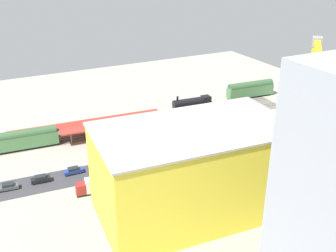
% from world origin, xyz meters
% --- Properties ---
extents(ground_plane, '(179.51, 179.51, 0.00)m').
position_xyz_m(ground_plane, '(0.00, 0.00, 0.00)').
color(ground_plane, '#9E998C').
rests_on(ground_plane, ground).
extents(rail_bed, '(112.93, 22.33, 0.01)m').
position_xyz_m(rail_bed, '(0.00, -20.50, 0.00)').
color(rail_bed, '#665E54').
rests_on(rail_bed, ground).
extents(street_asphalt, '(112.55, 17.15, 0.01)m').
position_xyz_m(street_asphalt, '(0.00, 5.71, 0.00)').
color(street_asphalt, '#38383D').
rests_on(street_asphalt, ground).
extents(track_rails, '(111.90, 15.93, 0.12)m').
position_xyz_m(track_rails, '(0.00, -20.50, 0.18)').
color(track_rails, '#9E9EA8').
rests_on(track_rails, ground).
extents(platform_canopy_near, '(61.33, 8.82, 4.38)m').
position_xyz_m(platform_canopy_near, '(-7.52, -12.46, 4.14)').
color(platform_canopy_near, '#B73328').
rests_on(platform_canopy_near, ground).
extents(platform_canopy_far, '(46.75, 8.25, 4.05)m').
position_xyz_m(platform_canopy_far, '(13.49, -18.79, 3.84)').
color(platform_canopy_far, '#A82D23').
rests_on(platform_canopy_far, ground).
extents(locomotive, '(15.91, 3.94, 5.21)m').
position_xyz_m(locomotive, '(-26.63, -23.59, 1.88)').
color(locomotive, black).
rests_on(locomotive, ground).
extents(passenger_coach, '(19.41, 4.56, 6.28)m').
position_xyz_m(passenger_coach, '(-51.57, -23.59, 3.30)').
color(passenger_coach, black).
rests_on(passenger_coach, ground).
extents(freight_coach_far, '(17.58, 4.12, 5.92)m').
position_xyz_m(freight_coach_far, '(31.89, -17.40, 3.12)').
color(freight_coach_far, black).
rests_on(freight_coach_far, ground).
extents(parked_car_0, '(4.40, 1.92, 1.73)m').
position_xyz_m(parked_car_0, '(-14.79, 2.61, 0.77)').
color(parked_car_0, black).
rests_on(parked_car_0, ground).
extents(parked_car_1, '(4.24, 1.98, 1.76)m').
position_xyz_m(parked_car_1, '(-7.58, 2.65, 0.79)').
color(parked_car_1, black).
rests_on(parked_car_1, ground).
extents(parked_car_2, '(4.27, 1.97, 1.69)m').
position_xyz_m(parked_car_2, '(0.46, 2.15, 0.77)').
color(parked_car_2, black).
rests_on(parked_car_2, ground).
extents(parked_car_3, '(4.23, 2.23, 1.65)m').
position_xyz_m(parked_car_3, '(8.95, 2.61, 0.72)').
color(parked_car_3, black).
rests_on(parked_car_3, ground).
extents(parked_car_4, '(4.11, 1.99, 1.70)m').
position_xyz_m(parked_car_4, '(16.58, 2.18, 0.76)').
color(parked_car_4, black).
rests_on(parked_car_4, ground).
extents(parked_car_5, '(4.81, 2.04, 1.68)m').
position_xyz_m(parked_car_5, '(23.79, 2.31, 0.75)').
color(parked_car_5, black).
rests_on(parked_car_5, ground).
extents(parked_car_6, '(4.76, 2.21, 1.78)m').
position_xyz_m(parked_car_6, '(31.97, 2.74, 0.79)').
color(parked_car_6, black).
rests_on(parked_car_6, ground).
extents(parked_car_7, '(4.73, 2.38, 1.61)m').
position_xyz_m(parked_car_7, '(39.45, 2.64, 0.71)').
color(parked_car_7, black).
rests_on(parked_car_7, ground).
extents(construction_building, '(40.89, 24.78, 19.20)m').
position_xyz_m(construction_building, '(4.58, 29.04, 9.60)').
color(construction_building, yellow).
rests_on(construction_building, ground).
extents(construction_roof_slab, '(41.53, 25.42, 0.40)m').
position_xyz_m(construction_roof_slab, '(4.58, 29.04, 19.40)').
color(construction_roof_slab, '#ADA89E').
rests_on(construction_roof_slab, construction_building).
extents(tower_crane, '(17.26, 17.36, 35.43)m').
position_xyz_m(tower_crane, '(-19.35, 35.29, 20.43)').
color(tower_crane, gray).
rests_on(tower_crane, ground).
extents(box_truck_0, '(9.48, 4.03, 3.35)m').
position_xyz_m(box_truck_0, '(-4.81, 13.12, 1.63)').
color(box_truck_0, black).
rests_on(box_truck_0, ground).
extents(box_truck_1, '(9.45, 3.74, 3.29)m').
position_xyz_m(box_truck_1, '(9.98, 13.31, 1.64)').
color(box_truck_1, black).
rests_on(box_truck_1, ground).
extents(box_truck_2, '(8.66, 3.38, 3.64)m').
position_xyz_m(box_truck_2, '(21.45, 12.98, 1.76)').
color(box_truck_2, black).
rests_on(box_truck_2, ground).
extents(street_tree_0, '(4.82, 4.82, 7.56)m').
position_xyz_m(street_tree_0, '(-27.24, 10.00, 5.12)').
color(street_tree_0, brown).
rests_on(street_tree_0, ground).
extents(street_tree_1, '(4.14, 4.14, 6.54)m').
position_xyz_m(street_tree_1, '(6.89, 11.04, 4.43)').
color(street_tree_1, brown).
rests_on(street_tree_1, ground).
extents(street_tree_2, '(4.12, 4.12, 6.13)m').
position_xyz_m(street_tree_2, '(-10.06, 11.56, 4.05)').
color(street_tree_2, brown).
rests_on(street_tree_2, ground).
extents(street_tree_3, '(4.79, 4.79, 6.78)m').
position_xyz_m(street_tree_3, '(-31.15, 11.62, 4.36)').
color(street_tree_3, brown).
rests_on(street_tree_3, ground).
extents(street_tree_4, '(5.36, 5.36, 8.15)m').
position_xyz_m(street_tree_4, '(-18.17, 11.02, 5.45)').
color(street_tree_4, brown).
rests_on(street_tree_4, ground).
extents(traffic_light, '(0.50, 0.36, 7.00)m').
position_xyz_m(traffic_light, '(5.27, 0.75, 4.60)').
color(traffic_light, '#333333').
rests_on(traffic_light, ground).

